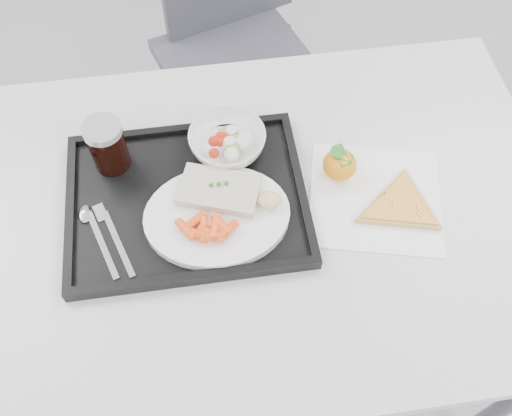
% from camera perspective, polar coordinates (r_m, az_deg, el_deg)
% --- Properties ---
extents(room, '(6.04, 7.04, 2.84)m').
position_cam_1_polar(room, '(0.39, 5.32, 13.66)').
color(room, gray).
rests_on(room, ground).
extents(table, '(1.20, 0.80, 0.75)m').
position_cam_1_polar(table, '(1.14, -0.40, -2.02)').
color(table, '#ACACAE').
rests_on(table, ground).
extents(chair, '(0.53, 0.54, 0.93)m').
position_cam_1_polar(chair, '(1.76, -2.15, 17.79)').
color(chair, '#3B3B43').
rests_on(chair, ground).
extents(tray, '(0.45, 0.35, 0.03)m').
position_cam_1_polar(tray, '(1.09, -6.89, 0.78)').
color(tray, black).
rests_on(tray, table).
extents(dinner_plate, '(0.27, 0.27, 0.02)m').
position_cam_1_polar(dinner_plate, '(1.05, -3.91, -0.81)').
color(dinner_plate, white).
rests_on(dinner_plate, tray).
extents(fish_fillet, '(0.17, 0.13, 0.03)m').
position_cam_1_polar(fish_fillet, '(1.06, -3.69, 1.80)').
color(fish_fillet, beige).
rests_on(fish_fillet, dinner_plate).
extents(bread_roll, '(0.05, 0.05, 0.03)m').
position_cam_1_polar(bread_roll, '(1.04, 1.38, 0.80)').
color(bread_roll, '#D5C275').
rests_on(bread_roll, dinner_plate).
extents(salad_bowl, '(0.15, 0.15, 0.05)m').
position_cam_1_polar(salad_bowl, '(1.13, -2.88, 6.65)').
color(salad_bowl, white).
rests_on(salad_bowl, tray).
extents(cola_glass, '(0.07, 0.07, 0.11)m').
position_cam_1_polar(cola_glass, '(1.12, -14.66, 6.13)').
color(cola_glass, black).
rests_on(cola_glass, tray).
extents(cutlery, '(0.11, 0.17, 0.01)m').
position_cam_1_polar(cutlery, '(1.08, -15.22, -2.26)').
color(cutlery, silver).
rests_on(cutlery, tray).
extents(napkin, '(0.30, 0.29, 0.00)m').
position_cam_1_polar(napkin, '(1.12, 11.84, 1.00)').
color(napkin, white).
rests_on(napkin, table).
extents(tangerine, '(0.08, 0.08, 0.07)m').
position_cam_1_polar(tangerine, '(1.11, 8.37, 4.32)').
color(tangerine, orange).
rests_on(tangerine, napkin).
extents(pizza_slice, '(0.23, 0.23, 0.02)m').
position_cam_1_polar(pizza_slice, '(1.11, 14.22, 0.21)').
color(pizza_slice, tan).
rests_on(pizza_slice, napkin).
extents(carrot_pile, '(0.12, 0.07, 0.02)m').
position_cam_1_polar(carrot_pile, '(1.01, -4.77, -2.08)').
color(carrot_pile, '#F84F15').
rests_on(carrot_pile, dinner_plate).
extents(salad_contents, '(0.09, 0.09, 0.02)m').
position_cam_1_polar(salad_contents, '(1.12, -2.60, 6.64)').
color(salad_contents, red).
rests_on(salad_contents, salad_bowl).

